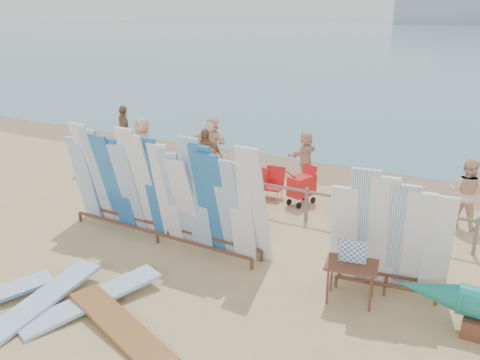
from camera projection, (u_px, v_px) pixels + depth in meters
The scene contains 19 objects.
ground at pixel (175, 250), 11.59m from camera, with size 160.00×160.00×0.00m, color tan.
wet_sand_strip at pixel (296, 167), 17.58m from camera, with size 40.00×2.60×0.01m, color #88684C.
distant_ship at pixel (467, 8), 165.05m from camera, with size 45.00×8.00×14.00m.
fence at pixel (238, 186), 13.88m from camera, with size 12.08×0.08×0.90m.
main_surfboard_rack at pixel (161, 192), 11.70m from camera, with size 5.48×0.92×2.71m.
side_surfboard_rack at pixel (390, 238), 9.56m from camera, with size 2.26×0.91×2.54m.
vendor_table at pixel (351, 281), 9.44m from camera, with size 1.04×0.82×1.25m.
flat_board_a at pixel (41, 309), 9.32m from camera, with size 0.56×2.70×0.07m, color #88ABDA.
flat_board_b at pixel (93, 306), 9.40m from camera, with size 0.56×2.70×0.07m, color #88ABDA.
flat_board_c at pixel (121, 331), 8.66m from camera, with size 0.56×2.70×0.07m, color #9C5C2A.
beach_chair_left at pixel (254, 191), 14.50m from camera, with size 0.73×0.75×0.94m.
beach_chair_right at pixel (273, 189), 14.68m from camera, with size 0.62×0.64×0.90m.
stroller at pixel (302, 190), 14.15m from camera, with size 0.77×0.92×1.08m.
beachgoer_11 at pixel (212, 141), 17.79m from camera, with size 1.53×0.50×1.65m, color beige.
beachgoer_8 at pixel (466, 193), 12.60m from camera, with size 0.86×0.41×1.77m, color beige.
beachgoer_4 at pixel (205, 157), 15.51m from camera, with size 1.06×0.46×1.81m, color #8C6042.
beachgoer_5 at pixel (305, 154), 16.36m from camera, with size 1.42×0.46×1.53m, color beige.
beachgoer_extra_1 at pixel (124, 130), 18.94m from camera, with size 1.08×0.47×1.84m, color #8C6042.
beachgoer_0 at pixel (143, 144), 16.97m from camera, with size 0.89×0.42×1.82m, color tan.
Camera 1 is at (6.30, -8.48, 5.24)m, focal length 38.00 mm.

